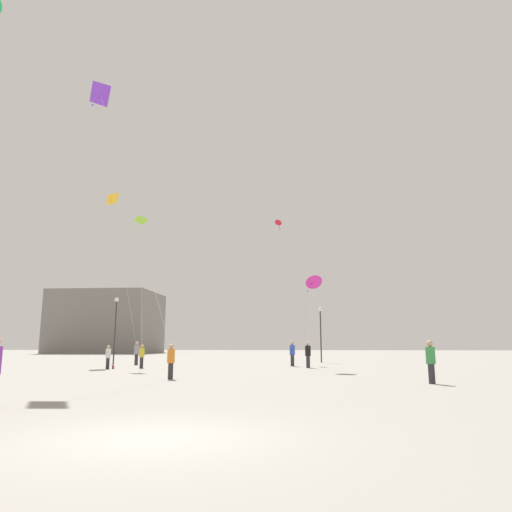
# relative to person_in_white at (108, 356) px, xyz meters

# --- Properties ---
(ground_plane) EXTENTS (300.00, 300.00, 0.00)m
(ground_plane) POSITION_rel_person_in_white_xyz_m (10.44, -23.38, -0.86)
(ground_plane) COLOR gray
(person_in_white) EXTENTS (0.34, 0.34, 1.57)m
(person_in_white) POSITION_rel_person_in_white_xyz_m (0.00, 0.00, 0.00)
(person_in_white) COLOR #2D2D33
(person_in_white) RESTS_ON ground_plane
(person_in_black) EXTENTS (0.39, 0.39, 1.80)m
(person_in_black) POSITION_rel_person_in_white_xyz_m (13.47, 2.66, 0.13)
(person_in_black) COLOR #2D2D33
(person_in_black) RESTS_ON ground_plane
(person_in_orange) EXTENTS (0.35, 0.35, 1.62)m
(person_in_orange) POSITION_rel_person_in_white_xyz_m (6.86, -9.26, 0.03)
(person_in_orange) COLOR #2D2D33
(person_in_orange) RESTS_ON ground_plane
(person_in_blue) EXTENTS (0.40, 0.40, 1.85)m
(person_in_blue) POSITION_rel_person_in_white_xyz_m (12.32, 5.32, 0.16)
(person_in_blue) COLOR #2D2D33
(person_in_blue) RESTS_ON ground_plane
(person_in_green) EXTENTS (0.38, 0.38, 1.76)m
(person_in_green) POSITION_rel_person_in_white_xyz_m (18.35, -10.96, 0.11)
(person_in_green) COLOR #2D2D33
(person_in_green) RESTS_ON ground_plane
(person_in_yellow) EXTENTS (0.35, 0.35, 1.63)m
(person_in_yellow) POSITION_rel_person_in_white_xyz_m (1.90, 1.30, 0.03)
(person_in_yellow) COLOR #2D2D33
(person_in_yellow) RESTS_ON ground_plane
(person_in_grey) EXTENTS (0.41, 0.41, 1.87)m
(person_in_grey) POSITION_rel_person_in_white_xyz_m (-0.44, 6.94, 0.16)
(person_in_grey) COLOR #2D2D33
(person_in_grey) RESTS_ON ground_plane
(kite_magenta_diamond) EXTENTS (1.31, 3.92, 4.81)m
(kite_magenta_diamond) POSITION_rel_person_in_white_xyz_m (13.88, -0.67, 4.78)
(kite_magenta_diamond) COLOR #D12899
(kite_violet_delta) EXTENTS (5.67, 1.86, 14.52)m
(kite_violet_delta) POSITION_rel_person_in_white_xyz_m (2.16, -8.23, 14.26)
(kite_violet_delta) COLOR purple
(kite_lime_delta) EXTENTS (1.55, 1.81, 9.96)m
(kite_lime_delta) POSITION_rel_person_in_white_xyz_m (0.93, 2.62, 9.86)
(kite_lime_delta) COLOR #8CD12D
(kite_amber_delta) EXTENTS (4.10, 2.80, 13.94)m
(kite_amber_delta) POSITION_rel_person_in_white_xyz_m (-4.00, 8.79, 13.75)
(kite_amber_delta) COLOR yellow
(kite_crimson_diamond) EXTENTS (1.78, 8.44, 12.35)m
(kite_crimson_diamond) POSITION_rel_person_in_white_xyz_m (11.05, 13.02, 12.05)
(kite_crimson_diamond) COLOR red
(building_left_hall) EXTENTS (19.62, 17.11, 12.31)m
(building_left_hall) POSITION_rel_person_in_white_xyz_m (-26.56, 63.74, 5.30)
(building_left_hall) COLOR gray
(building_left_hall) RESTS_ON ground_plane
(lamppost_east) EXTENTS (0.36, 0.36, 5.69)m
(lamppost_east) POSITION_rel_person_in_white_xyz_m (-3.09, 8.75, 2.89)
(lamppost_east) COLOR #2D2D30
(lamppost_east) RESTS_ON ground_plane
(lamppost_west) EXTENTS (0.36, 0.36, 5.04)m
(lamppost_west) POSITION_rel_person_in_white_xyz_m (14.83, 13.22, 2.52)
(lamppost_west) COLOR #2D2D30
(lamppost_west) RESTS_ON ground_plane
(handbag_beside_flyer) EXTENTS (0.26, 0.35, 0.24)m
(handbag_beside_flyer) POSITION_rel_person_in_white_xyz_m (0.35, 0.10, -0.74)
(handbag_beside_flyer) COLOR maroon
(handbag_beside_flyer) RESTS_ON ground_plane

